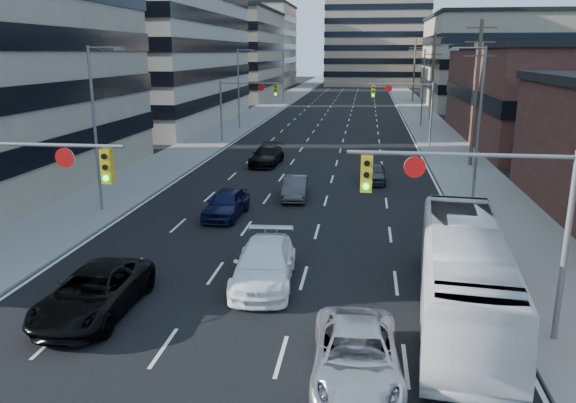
# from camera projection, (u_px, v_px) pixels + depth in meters

# --- Properties ---
(road_surface) EXTENTS (18.00, 300.00, 0.02)m
(road_surface) POSITION_uv_depth(u_px,v_px,m) (350.00, 89.00, 135.40)
(road_surface) COLOR black
(road_surface) RESTS_ON ground
(sidewalk_left) EXTENTS (5.00, 300.00, 0.15)m
(sidewalk_left) POSITION_uv_depth(u_px,v_px,m) (303.00, 88.00, 136.91)
(sidewalk_left) COLOR slate
(sidewalk_left) RESTS_ON ground
(sidewalk_right) EXTENTS (5.00, 300.00, 0.15)m
(sidewalk_right) POSITION_uv_depth(u_px,v_px,m) (399.00, 89.00, 133.85)
(sidewalk_right) COLOR slate
(sidewalk_right) RESTS_ON ground
(office_left_mid) EXTENTS (26.00, 34.00, 28.00)m
(office_left_mid) POSITION_uv_depth(u_px,v_px,m) (114.00, 7.00, 68.39)
(office_left_mid) COLOR #ADA089
(office_left_mid) RESTS_ON ground
(office_left_far) EXTENTS (20.00, 30.00, 16.00)m
(office_left_far) POSITION_uv_depth(u_px,v_px,m) (221.00, 56.00, 107.82)
(office_left_far) COLOR gray
(office_left_far) RESTS_ON ground
(storefront_right_mid) EXTENTS (20.00, 30.00, 9.00)m
(storefront_right_mid) POSITION_uv_depth(u_px,v_px,m) (574.00, 96.00, 54.49)
(storefront_right_mid) COLOR #472119
(storefront_right_mid) RESTS_ON ground
(office_right_far) EXTENTS (22.00, 28.00, 14.00)m
(office_right_far) POSITION_uv_depth(u_px,v_px,m) (500.00, 63.00, 90.08)
(office_right_far) COLOR gray
(office_right_far) RESTS_ON ground
(bg_block_left) EXTENTS (24.00, 24.00, 20.00)m
(bg_block_left) POSITION_uv_depth(u_px,v_px,m) (245.00, 47.00, 146.11)
(bg_block_left) COLOR #ADA089
(bg_block_left) RESTS_ON ground
(bg_block_right) EXTENTS (22.00, 22.00, 12.00)m
(bg_block_right) POSITION_uv_depth(u_px,v_px,m) (490.00, 64.00, 129.60)
(bg_block_right) COLOR gray
(bg_block_right) RESTS_ON ground
(signal_near_left) EXTENTS (6.59, 0.33, 6.00)m
(signal_near_left) POSITION_uv_depth(u_px,v_px,m) (13.00, 188.00, 18.52)
(signal_near_left) COLOR slate
(signal_near_left) RESTS_ON ground
(signal_near_right) EXTENTS (6.59, 0.33, 6.00)m
(signal_near_right) POSITION_uv_depth(u_px,v_px,m) (480.00, 204.00, 16.54)
(signal_near_right) COLOR slate
(signal_near_right) RESTS_ON ground
(signal_far_left) EXTENTS (6.09, 0.33, 6.00)m
(signal_far_left) POSITION_uv_depth(u_px,v_px,m) (244.00, 99.00, 53.97)
(signal_far_left) COLOR slate
(signal_far_left) RESTS_ON ground
(signal_far_right) EXTENTS (6.09, 0.33, 6.00)m
(signal_far_right) POSITION_uv_depth(u_px,v_px,m) (407.00, 101.00, 51.93)
(signal_far_right) COLOR slate
(signal_far_right) RESTS_ON ground
(utility_pole_block) EXTENTS (2.20, 0.28, 11.00)m
(utility_pole_block) POSITION_uv_depth(u_px,v_px,m) (476.00, 92.00, 42.33)
(utility_pole_block) COLOR #4C3D2D
(utility_pole_block) RESTS_ON ground
(utility_pole_midblock) EXTENTS (2.20, 0.28, 11.00)m
(utility_pole_midblock) POSITION_uv_depth(u_px,v_px,m) (433.00, 76.00, 71.04)
(utility_pole_midblock) COLOR #4C3D2D
(utility_pole_midblock) RESTS_ON ground
(utility_pole_distant) EXTENTS (2.20, 0.28, 11.00)m
(utility_pole_distant) POSITION_uv_depth(u_px,v_px,m) (414.00, 69.00, 99.75)
(utility_pole_distant) COLOR #4C3D2D
(utility_pole_distant) RESTS_ON ground
(streetlight_left_near) EXTENTS (2.03, 0.22, 9.00)m
(streetlight_left_near) POSITION_uv_depth(u_px,v_px,m) (97.00, 122.00, 30.21)
(streetlight_left_near) COLOR slate
(streetlight_left_near) RESTS_ON ground
(streetlight_left_mid) EXTENTS (2.03, 0.22, 9.00)m
(streetlight_left_mid) POSITION_uv_depth(u_px,v_px,m) (240.00, 85.00, 63.70)
(streetlight_left_mid) COLOR slate
(streetlight_left_mid) RESTS_ON ground
(streetlight_left_far) EXTENTS (2.03, 0.22, 9.00)m
(streetlight_left_far) POSITION_uv_depth(u_px,v_px,m) (284.00, 74.00, 97.19)
(streetlight_left_far) COLOR slate
(streetlight_left_far) RESTS_ON ground
(streetlight_right_near) EXTENTS (2.03, 0.22, 9.00)m
(streetlight_right_near) POSITION_uv_depth(u_px,v_px,m) (477.00, 117.00, 32.24)
(streetlight_right_near) COLOR slate
(streetlight_right_near) RESTS_ON ground
(streetlight_right_far) EXTENTS (2.03, 0.22, 9.00)m
(streetlight_right_far) POSITION_uv_depth(u_px,v_px,m) (422.00, 84.00, 65.74)
(streetlight_right_far) COLOR slate
(streetlight_right_far) RESTS_ON ground
(black_pickup) EXTENTS (2.56, 5.55, 1.54)m
(black_pickup) POSITION_uv_depth(u_px,v_px,m) (94.00, 293.00, 19.03)
(black_pickup) COLOR black
(black_pickup) RESTS_ON ground
(white_van) EXTENTS (2.56, 5.58, 1.58)m
(white_van) POSITION_uv_depth(u_px,v_px,m) (264.00, 264.00, 21.55)
(white_van) COLOR white
(white_van) RESTS_ON ground
(silver_suv) EXTENTS (2.59, 5.24, 1.43)m
(silver_suv) POSITION_uv_depth(u_px,v_px,m) (356.00, 355.00, 15.21)
(silver_suv) COLOR #BDBCC1
(silver_suv) RESTS_ON ground
(transit_bus) EXTENTS (3.66, 11.39, 3.12)m
(transit_bus) POSITION_uv_depth(u_px,v_px,m) (463.00, 274.00, 18.61)
(transit_bus) COLOR silver
(transit_bus) RESTS_ON ground
(sedan_blue) EXTENTS (2.02, 4.54, 1.52)m
(sedan_blue) POSITION_uv_depth(u_px,v_px,m) (226.00, 203.00, 30.35)
(sedan_blue) COLOR black
(sedan_blue) RESTS_ON ground
(sedan_grey_center) EXTENTS (1.68, 4.11, 1.33)m
(sedan_grey_center) POSITION_uv_depth(u_px,v_px,m) (295.00, 188.00, 34.18)
(sedan_grey_center) COLOR #39393B
(sedan_grey_center) RESTS_ON ground
(sedan_black_far) EXTENTS (2.36, 5.22, 1.48)m
(sedan_black_far) POSITION_uv_depth(u_px,v_px,m) (267.00, 156.00, 44.37)
(sedan_black_far) COLOR black
(sedan_black_far) RESTS_ON ground
(sedan_grey_right) EXTENTS (1.65, 4.01, 1.36)m
(sedan_grey_right) POSITION_uv_depth(u_px,v_px,m) (374.00, 173.00, 38.43)
(sedan_grey_right) COLOR #39393B
(sedan_grey_right) RESTS_ON ground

